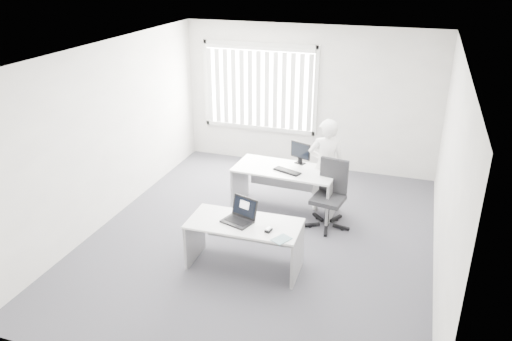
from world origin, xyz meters
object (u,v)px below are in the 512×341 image
(desk_near, at_px, (244,235))
(office_chair, at_px, (329,206))
(desk_far, at_px, (285,180))
(person, at_px, (326,166))
(monitor, at_px, (300,153))
(laptop, at_px, (237,212))

(desk_near, xyz_separation_m, office_chair, (0.86, 1.51, -0.16))
(desk_far, bearing_deg, person, 22.36)
(desk_near, bearing_deg, person, 69.72)
(monitor, bearing_deg, person, 13.36)
(person, height_order, monitor, person)
(monitor, bearing_deg, office_chair, -21.52)
(desk_far, bearing_deg, monitor, 60.25)
(office_chair, distance_m, laptop, 1.88)
(desk_far, distance_m, office_chair, 0.87)
(laptop, height_order, monitor, monitor)
(person, distance_m, laptop, 2.19)
(desk_near, xyz_separation_m, person, (0.69, 2.02, 0.30))
(desk_near, xyz_separation_m, desk_far, (0.07, 1.79, 0.05))
(person, relative_size, laptop, 4.08)
(office_chair, xyz_separation_m, laptop, (-0.96, -1.54, 0.51))
(office_chair, height_order, laptop, office_chair)
(desk_near, bearing_deg, monitor, 81.86)
(desk_near, distance_m, person, 2.15)
(person, bearing_deg, desk_far, 2.92)
(desk_far, height_order, person, person)
(desk_near, distance_m, desk_far, 1.79)
(desk_far, xyz_separation_m, laptop, (-0.16, -1.82, 0.30))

